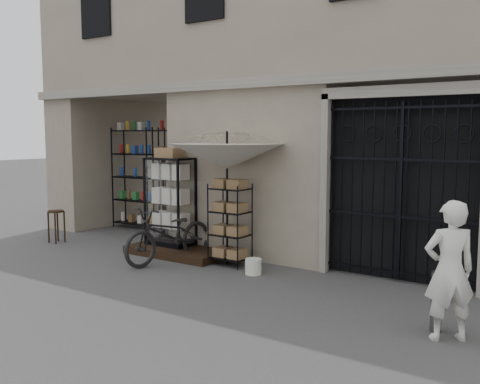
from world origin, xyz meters
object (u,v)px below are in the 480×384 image
Objects in this scene: white_bucket at (253,266)px; wooden_stool at (56,226)px; display_cabinet at (170,206)px; steel_bollard at (436,302)px; market_umbrella at (227,149)px; shopkeeper at (446,339)px; bicycle at (170,262)px; wire_rack at (230,226)px.

white_bucket is 4.96m from wooden_stool.
display_cabinet reaches higher than steel_bollard.
market_umbrella is at bearing 162.05° from steel_bollard.
shopkeeper is (8.34, -0.95, -0.37)m from wooden_stool.
bicycle reaches higher than wooden_stool.
shopkeeper is at bearing -16.56° from wire_rack.
white_bucket is at bearing 12.27° from bicycle.
steel_bollard is at bearing 2.36° from display_cabinet.
bicycle is 1.23× the size of shopkeeper.
market_umbrella is at bearing 160.27° from wire_rack.
steel_bollard is (4.96, -0.84, 0.37)m from bicycle.
wooden_stool is (-4.18, -0.53, -1.70)m from market_umbrella.
display_cabinet is 1.23m from bicycle.
bicycle is at bearing -154.80° from market_umbrella.
steel_bollard is 0.44m from shopkeeper.
bicycle is (0.53, -0.61, -0.93)m from display_cabinet.
display_cabinet is 2.46m from white_bucket.
bicycle reaches higher than white_bucket.
bicycle is 2.72× the size of steel_bollard.
display_cabinet is 2.68× the size of wooden_stool.
display_cabinet is 0.65× the size of market_umbrella.
market_umbrella reaches higher than steel_bollard.
white_bucket is at bearing 2.26° from wooden_stool.
wooden_stool reaches higher than white_bucket.
wooden_stool reaches higher than shopkeeper.
shopkeeper is (5.13, -1.02, 0.00)m from bicycle.
display_cabinet is 0.94× the size of bicycle.
market_umbrella reaches higher than wire_rack.
market_umbrella is 4.11× the size of wooden_stool.
wooden_stool is at bearing -172.82° from market_umbrella.
market_umbrella is (1.50, -0.15, 1.14)m from display_cabinet.
white_bucket is (0.78, -0.33, -1.94)m from market_umbrella.
market_umbrella is at bearing 33.40° from bicycle.
display_cabinet is at bearing -53.57° from shopkeeper.
wire_rack reaches higher than shopkeeper.
wooden_stool is at bearing -177.74° from white_bucket.
wooden_stool is at bearing 174.64° from steel_bollard.
shopkeeper is at bearing -18.70° from white_bucket.
display_cabinet is 1.62m from wire_rack.
wooden_stool is 0.43× the size of shopkeeper.
display_cabinet is 2.57× the size of steel_bollard.
bicycle is 3.23m from wooden_stool.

